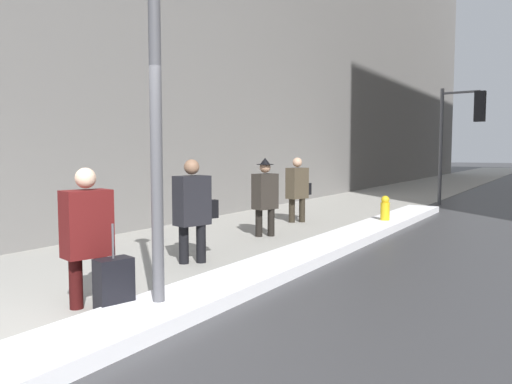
# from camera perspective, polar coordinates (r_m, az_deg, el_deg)

# --- Properties ---
(ground_plane) EXTENTS (160.00, 160.00, 0.00)m
(ground_plane) POSITION_cam_1_polar(r_m,az_deg,el_deg) (4.69, -23.38, -16.56)
(ground_plane) COLOR #38383A
(sidewalk_slab) EXTENTS (4.00, 80.00, 0.01)m
(sidewalk_slab) POSITION_cam_1_polar(r_m,az_deg,el_deg) (18.41, 14.10, -0.68)
(sidewalk_slab) COLOR #9E9B93
(sidewalk_slab) RESTS_ON ground
(snow_bank_curb) EXTENTS (0.83, 12.76, 0.16)m
(snow_bank_curb) POSITION_cam_1_polar(r_m,az_deg,el_deg) (8.76, 8.77, -5.87)
(snow_bank_curb) COLOR white
(snow_bank_curb) RESTS_ON ground
(lamp_post) EXTENTS (0.28, 0.28, 4.10)m
(lamp_post) POSITION_cam_1_polar(r_m,az_deg,el_deg) (5.11, -11.47, 14.05)
(lamp_post) COLOR #515156
(lamp_post) RESTS_ON ground
(traffic_light_near) EXTENTS (1.31, 0.33, 3.61)m
(traffic_light_near) POSITION_cam_1_polar(r_m,az_deg,el_deg) (16.53, 22.78, 7.54)
(traffic_light_near) COLOR #515156
(traffic_light_near) RESTS_ON ground
(pedestrian_trailing) EXTENTS (0.40, 0.54, 1.50)m
(pedestrian_trailing) POSITION_cam_1_polar(r_m,az_deg,el_deg) (5.54, -18.75, -4.26)
(pedestrian_trailing) COLOR #340C0C
(pedestrian_trailing) RESTS_ON ground
(pedestrian_with_shoulder_bag) EXTENTS (0.42, 0.74, 1.56)m
(pedestrian_with_shoulder_bag) POSITION_cam_1_polar(r_m,az_deg,el_deg) (7.43, -7.23, -1.63)
(pedestrian_with_shoulder_bag) COLOR black
(pedestrian_with_shoulder_bag) RESTS_ON ground
(pedestrian_in_fedora) EXTENTS (0.39, 0.53, 1.55)m
(pedestrian_in_fedora) POSITION_cam_1_polar(r_m,az_deg,el_deg) (9.70, 1.04, -0.22)
(pedestrian_in_fedora) COLOR black
(pedestrian_in_fedora) RESTS_ON ground
(pedestrian_nearside) EXTENTS (0.41, 0.73, 1.53)m
(pedestrian_nearside) POSITION_cam_1_polar(r_m,az_deg,el_deg) (11.70, 4.77, 0.60)
(pedestrian_nearside) COLOR #2A241B
(pedestrian_nearside) RESTS_ON ground
(rolling_suitcase) EXTENTS (0.31, 0.40, 0.95)m
(rolling_suitcase) POSITION_cam_1_polar(r_m,az_deg,el_deg) (5.31, -15.92, -10.45)
(rolling_suitcase) COLOR black
(rolling_suitcase) RESTS_ON ground
(fire_hydrant) EXTENTS (0.20, 0.20, 0.70)m
(fire_hydrant) POSITION_cam_1_polar(r_m,az_deg,el_deg) (11.38, 14.53, -2.19)
(fire_hydrant) COLOR gold
(fire_hydrant) RESTS_ON ground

